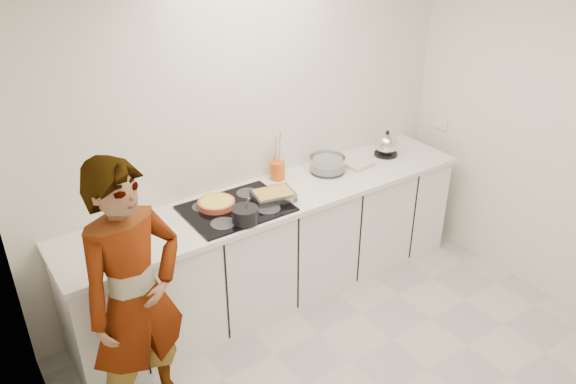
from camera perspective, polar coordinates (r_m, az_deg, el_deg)
wall_back at (r=4.23m, az=-3.67°, el=6.07°), size 3.60×0.00×2.60m
wall_left at (r=2.39m, az=-21.81°, el=-15.76°), size 0.00×3.20×2.60m
base_cabinets at (r=4.39m, az=-1.16°, el=-5.77°), size 3.20×0.58×0.87m
countertop at (r=4.16m, az=-1.22°, el=-0.54°), size 3.24×0.64×0.04m
hob at (r=3.97m, az=-5.29°, el=-1.67°), size 0.72×0.54×0.01m
tart_dish at (r=3.99m, az=-7.29°, el=-1.13°), size 0.27×0.27×0.04m
saucepan at (r=3.77m, az=-4.37°, el=-2.32°), size 0.19×0.19×0.17m
baking_dish at (r=4.05m, az=-1.50°, el=-0.30°), size 0.33×0.27×0.06m
mixing_bowl at (r=4.48m, az=4.02°, el=2.77°), size 0.34×0.34×0.13m
tea_towel at (r=4.61m, az=7.25°, el=2.78°), size 0.23×0.18×0.04m
kettle at (r=4.82m, az=9.97°, el=4.74°), size 0.25×0.25×0.22m
utensil_crock at (r=4.35m, az=-1.08°, el=2.21°), size 0.14×0.14×0.14m
cook at (r=3.32m, az=-15.24°, el=-10.45°), size 0.71×0.55×1.73m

